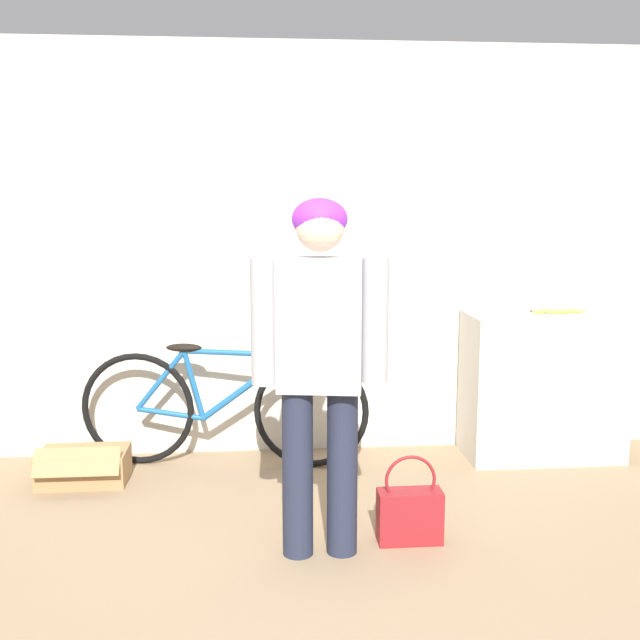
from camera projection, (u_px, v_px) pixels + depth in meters
name	position (u px, v px, depth m)	size (l,w,h in m)	color
wall_back	(296.00, 253.00, 4.78)	(8.00, 0.07, 2.60)	beige
side_shelf	(542.00, 386.00, 4.77)	(0.97, 0.46, 0.93)	beige
person	(320.00, 348.00, 3.36)	(0.62, 0.29, 1.65)	#23283D
bicycle	(223.00, 406.00, 4.60)	(1.78, 0.46, 0.78)	black
banana	(557.00, 311.00, 4.70)	(0.36, 0.09, 0.03)	#EAD64C
handbag	(410.00, 513.00, 3.61)	(0.31, 0.13, 0.44)	maroon
cardboard_box	(84.00, 466.00, 4.38)	(0.51, 0.38, 0.25)	#A87F51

